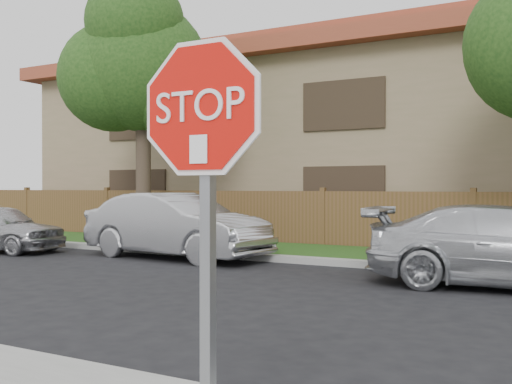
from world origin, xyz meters
The scene contains 8 objects.
far_curb centered at (0.00, 8.15, 0.07)m, with size 70.00×0.30×0.15m, color gray.
grass_strip centered at (0.00, 9.80, 0.06)m, with size 70.00×3.00×0.12m, color #1E4714.
fence centered at (0.00, 11.40, 0.80)m, with size 70.00×0.12×1.60m, color brown.
apartment_building centered at (0.00, 17.00, 3.53)m, with size 35.20×9.20×7.20m.
tree_left centered at (-8.98, 9.57, 5.22)m, with size 4.80×3.90×7.78m.
stop_sign centered at (0.65, -1.48, 1.83)m, with size 1.01×0.13×2.55m.
sedan_left centered at (-6.19, 7.51, 0.79)m, with size 1.67×4.79×1.58m, color #ABABAF.
sedan_right centered at (1.34, 6.87, 0.71)m, with size 1.98×4.86×1.41m, color silver.
Camera 1 is at (2.43, -4.12, 1.73)m, focal length 42.00 mm.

